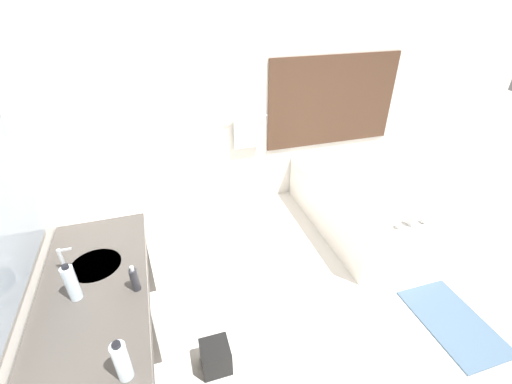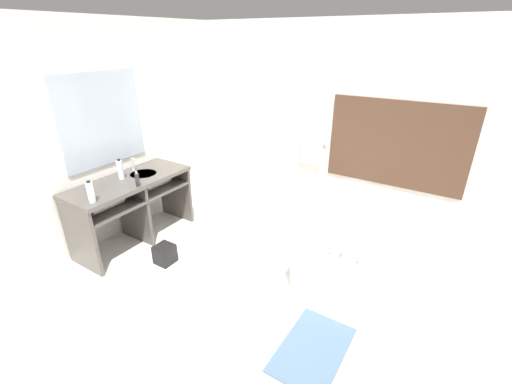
{
  "view_description": "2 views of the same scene",
  "coord_description": "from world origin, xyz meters",
  "px_view_note": "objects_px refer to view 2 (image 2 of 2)",
  "views": [
    {
      "loc": [
        -1.34,
        -1.54,
        2.48
      ],
      "look_at": [
        -0.57,
        0.92,
        0.91
      ],
      "focal_mm": 24.0,
      "sensor_mm": 36.0,
      "label": 1
    },
    {
      "loc": [
        1.57,
        -2.27,
        2.48
      ],
      "look_at": [
        -0.43,
        0.87,
        0.78
      ],
      "focal_mm": 24.0,
      "sensor_mm": 36.0,
      "label": 2
    }
  ],
  "objects_px": {
    "bathtub": "(365,241)",
    "water_bottle_2": "(120,170)",
    "soap_dispenser": "(137,180)",
    "water_bottle_1": "(91,192)",
    "waste_bin": "(165,254)"
  },
  "relations": [
    {
      "from": "bathtub",
      "to": "water_bottle_2",
      "type": "bearing_deg",
      "value": -157.46
    },
    {
      "from": "waste_bin",
      "to": "water_bottle_2",
      "type": "bearing_deg",
      "value": 169.93
    },
    {
      "from": "bathtub",
      "to": "waste_bin",
      "type": "distance_m",
      "value": 2.38
    },
    {
      "from": "water_bottle_2",
      "to": "bathtub",
      "type": "bearing_deg",
      "value": 22.54
    },
    {
      "from": "water_bottle_1",
      "to": "waste_bin",
      "type": "bearing_deg",
      "value": 43.5
    },
    {
      "from": "waste_bin",
      "to": "soap_dispenser",
      "type": "bearing_deg",
      "value": 166.98
    },
    {
      "from": "water_bottle_1",
      "to": "waste_bin",
      "type": "xyz_separation_m",
      "value": [
        0.48,
        0.46,
        -0.87
      ]
    },
    {
      "from": "water_bottle_1",
      "to": "waste_bin",
      "type": "height_order",
      "value": "water_bottle_1"
    },
    {
      "from": "bathtub",
      "to": "water_bottle_1",
      "type": "height_order",
      "value": "water_bottle_1"
    },
    {
      "from": "water_bottle_2",
      "to": "waste_bin",
      "type": "xyz_separation_m",
      "value": [
        0.77,
        -0.14,
        -0.87
      ]
    },
    {
      "from": "soap_dispenser",
      "to": "water_bottle_2",
      "type": "bearing_deg",
      "value": 173.65
    },
    {
      "from": "water_bottle_1",
      "to": "soap_dispenser",
      "type": "distance_m",
      "value": 0.56
    },
    {
      "from": "water_bottle_2",
      "to": "waste_bin",
      "type": "height_order",
      "value": "water_bottle_2"
    },
    {
      "from": "bathtub",
      "to": "water_bottle_2",
      "type": "xyz_separation_m",
      "value": [
        -2.76,
        -1.15,
        0.69
      ]
    },
    {
      "from": "water_bottle_1",
      "to": "waste_bin",
      "type": "relative_size",
      "value": 1.08
    }
  ]
}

